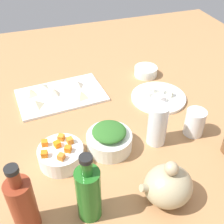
% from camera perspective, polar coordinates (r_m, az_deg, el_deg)
% --- Properties ---
extents(tabletop, '(1.90, 1.90, 0.03)m').
position_cam_1_polar(tabletop, '(1.04, 0.00, -2.80)').
color(tabletop, '#A77649').
rests_on(tabletop, ground).
extents(cutting_board, '(0.36, 0.24, 0.01)m').
position_cam_1_polar(cutting_board, '(1.18, -10.07, 3.29)').
color(cutting_board, white).
rests_on(cutting_board, tabletop).
extents(plate_tofu, '(0.22, 0.22, 0.01)m').
position_cam_1_polar(plate_tofu, '(1.16, 9.21, 2.86)').
color(plate_tofu, white).
rests_on(plate_tofu, tabletop).
extents(bowl_greens, '(0.15, 0.15, 0.06)m').
position_cam_1_polar(bowl_greens, '(0.92, -0.55, -5.88)').
color(bowl_greens, white).
rests_on(bowl_greens, tabletop).
extents(bowl_carrots, '(0.14, 0.14, 0.05)m').
position_cam_1_polar(bowl_carrots, '(0.89, -10.08, -8.45)').
color(bowl_carrots, white).
rests_on(bowl_carrots, tabletop).
extents(bowl_small_side, '(0.10, 0.10, 0.04)m').
position_cam_1_polar(bowl_small_side, '(1.30, 6.73, 8.04)').
color(bowl_small_side, white).
rests_on(bowl_small_side, tabletop).
extents(teapot, '(0.15, 0.12, 0.14)m').
position_cam_1_polar(teapot, '(0.79, 11.06, -14.12)').
color(teapot, tan).
rests_on(teapot, tabletop).
extents(bottle_2, '(0.06, 0.06, 0.21)m').
position_cam_1_polar(bottle_2, '(0.72, -4.69, -15.63)').
color(bottle_2, '#236921').
rests_on(bottle_2, tabletop).
extents(bottle_3, '(0.06, 0.06, 0.22)m').
position_cam_1_polar(bottle_3, '(0.73, -17.32, -17.07)').
color(bottle_3, maroon).
rests_on(bottle_3, tabletop).
extents(drinking_glass_0, '(0.06, 0.06, 0.14)m').
position_cam_1_polar(drinking_glass_0, '(0.92, 9.02, -2.51)').
color(drinking_glass_0, white).
rests_on(drinking_glass_0, tabletop).
extents(drinking_glass_1, '(0.07, 0.07, 0.09)m').
position_cam_1_polar(drinking_glass_1, '(1.00, 16.12, -2.01)').
color(drinking_glass_1, white).
rests_on(drinking_glass_1, tabletop).
extents(carrot_cube_0, '(0.02, 0.02, 0.02)m').
position_cam_1_polar(carrot_cube_0, '(0.88, -8.37, -5.62)').
color(carrot_cube_0, orange).
rests_on(carrot_cube_0, bowl_carrots).
extents(carrot_cube_1, '(0.03, 0.03, 0.02)m').
position_cam_1_polar(carrot_cube_1, '(0.84, -10.06, -8.76)').
color(carrot_cube_1, orange).
rests_on(carrot_cube_1, bowl_carrots).
extents(carrot_cube_2, '(0.02, 0.02, 0.02)m').
position_cam_1_polar(carrot_cube_2, '(0.86, -8.74, -7.26)').
color(carrot_cube_2, orange).
rests_on(carrot_cube_2, bowl_carrots).
extents(carrot_cube_3, '(0.02, 0.02, 0.02)m').
position_cam_1_polar(carrot_cube_3, '(0.88, -10.83, -6.31)').
color(carrot_cube_3, orange).
rests_on(carrot_cube_3, bowl_carrots).
extents(carrot_cube_4, '(0.02, 0.02, 0.02)m').
position_cam_1_polar(carrot_cube_4, '(0.89, -13.23, -6.03)').
color(carrot_cube_4, orange).
rests_on(carrot_cube_4, bowl_carrots).
extents(carrot_cube_5, '(0.02, 0.02, 0.02)m').
position_cam_1_polar(carrot_cube_5, '(0.86, -13.30, -8.14)').
color(carrot_cube_5, orange).
rests_on(carrot_cube_5, bowl_carrots).
extents(carrot_cube_6, '(0.02, 0.02, 0.02)m').
position_cam_1_polar(carrot_cube_6, '(0.90, -10.07, -4.99)').
color(carrot_cube_6, orange).
rests_on(carrot_cube_6, bowl_carrots).
extents(chopped_greens_mound, '(0.11, 0.11, 0.03)m').
position_cam_1_polar(chopped_greens_mound, '(0.89, -0.57, -3.90)').
color(chopped_greens_mound, '#2E6525').
rests_on(chopped_greens_mound, bowl_greens).
extents(tofu_cube_0, '(0.02, 0.02, 0.02)m').
position_cam_1_polar(tofu_cube_0, '(1.13, 10.00, 2.65)').
color(tofu_cube_0, white).
rests_on(tofu_cube_0, plate_tofu).
extents(tofu_cube_1, '(0.03, 0.03, 0.02)m').
position_cam_1_polar(tofu_cube_1, '(1.15, 6.95, 3.68)').
color(tofu_cube_1, white).
rests_on(tofu_cube_1, plate_tofu).
extents(tofu_cube_2, '(0.03, 0.03, 0.02)m').
position_cam_1_polar(tofu_cube_2, '(1.17, 7.94, 4.43)').
color(tofu_cube_2, silver).
rests_on(tofu_cube_2, plate_tofu).
extents(tofu_cube_3, '(0.03, 0.03, 0.02)m').
position_cam_1_polar(tofu_cube_3, '(1.17, 9.74, 4.19)').
color(tofu_cube_3, white).
rests_on(tofu_cube_3, plate_tofu).
extents(tofu_cube_4, '(0.03, 0.03, 0.02)m').
position_cam_1_polar(tofu_cube_4, '(1.16, 11.43, 3.62)').
color(tofu_cube_4, '#EEF1CB').
rests_on(tofu_cube_4, plate_tofu).
extents(tofu_cube_5, '(0.03, 0.03, 0.02)m').
position_cam_1_polar(tofu_cube_5, '(1.11, 8.26, 2.38)').
color(tofu_cube_5, white).
rests_on(tofu_cube_5, plate_tofu).
extents(dumpling_0, '(0.05, 0.05, 0.03)m').
position_cam_1_polar(dumpling_0, '(1.17, -11.45, 3.93)').
color(dumpling_0, beige).
rests_on(dumpling_0, cutting_board).
extents(dumpling_1, '(0.05, 0.05, 0.02)m').
position_cam_1_polar(dumpling_1, '(1.21, -6.85, 5.56)').
color(dumpling_1, beige).
rests_on(dumpling_1, cutting_board).
extents(dumpling_2, '(0.06, 0.06, 0.03)m').
position_cam_1_polar(dumpling_2, '(1.12, -14.97, 1.68)').
color(dumpling_2, beige).
rests_on(dumpling_2, cutting_board).
extents(dumpling_3, '(0.07, 0.06, 0.03)m').
position_cam_1_polar(dumpling_3, '(1.13, -6.16, 3.53)').
color(dumpling_3, beige).
rests_on(dumpling_3, cutting_board).
extents(dumpling_4, '(0.06, 0.06, 0.03)m').
position_cam_1_polar(dumpling_4, '(1.19, -15.85, 3.85)').
color(dumpling_4, beige).
rests_on(dumpling_4, cutting_board).
extents(dumpling_5, '(0.07, 0.07, 0.02)m').
position_cam_1_polar(dumpling_5, '(1.22, -13.79, 4.93)').
color(dumpling_5, beige).
rests_on(dumpling_5, cutting_board).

